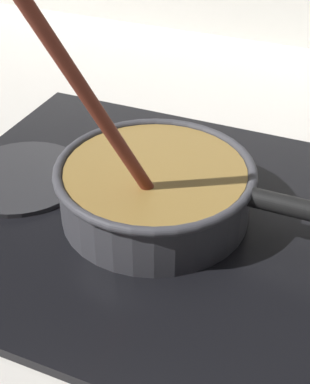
# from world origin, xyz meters

# --- Properties ---
(ground) EXTENTS (2.40, 1.60, 0.04)m
(ground) POSITION_xyz_m (0.00, 0.00, -0.02)
(ground) COLOR beige
(hob_plate) EXTENTS (0.56, 0.48, 0.01)m
(hob_plate) POSITION_xyz_m (0.08, 0.15, 0.01)
(hob_plate) COLOR black
(hob_plate) RESTS_ON ground
(burner_ring) EXTENTS (0.20, 0.20, 0.01)m
(burner_ring) POSITION_xyz_m (0.08, 0.15, 0.02)
(burner_ring) COLOR #592D0C
(burner_ring) RESTS_ON hob_plate
(spare_burner) EXTENTS (0.17, 0.17, 0.01)m
(spare_burner) POSITION_xyz_m (-0.11, 0.15, 0.01)
(spare_burner) COLOR #262628
(spare_burner) RESTS_ON hob_plate
(cooking_pan) EXTENTS (0.38, 0.25, 0.29)m
(cooking_pan) POSITION_xyz_m (0.08, 0.15, 0.05)
(cooking_pan) COLOR #38383D
(cooking_pan) RESTS_ON hob_plate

